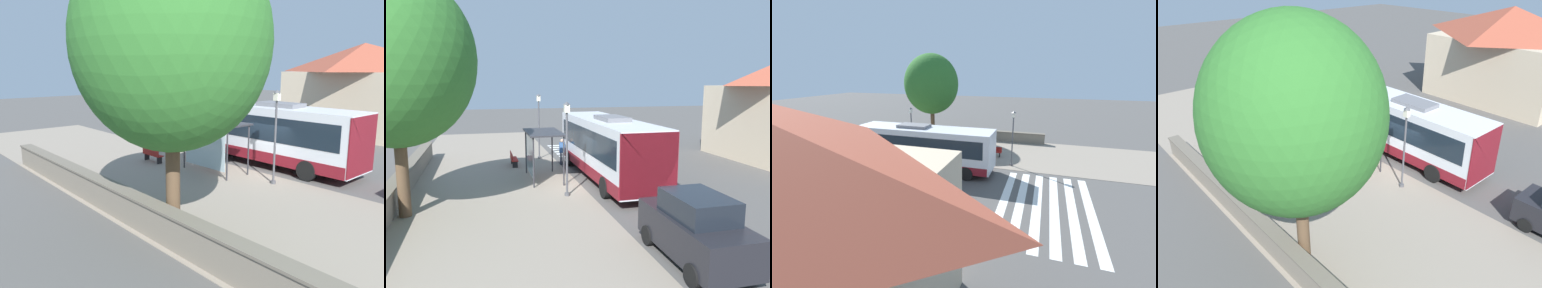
# 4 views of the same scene
# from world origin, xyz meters

# --- Properties ---
(ground_plane) EXTENTS (120.00, 120.00, 0.00)m
(ground_plane) POSITION_xyz_m (0.00, 0.00, 0.00)
(ground_plane) COLOR #514F4C
(ground_plane) RESTS_ON ground
(sidewalk_plaza) EXTENTS (9.00, 44.00, 0.02)m
(sidewalk_plaza) POSITION_xyz_m (-4.50, 0.00, 0.01)
(sidewalk_plaza) COLOR gray
(sidewalk_plaza) RESTS_ON ground
(crosswalk_stripes) EXTENTS (9.00, 5.25, 0.01)m
(crosswalk_stripes) POSITION_xyz_m (5.00, 10.30, 0.00)
(crosswalk_stripes) COLOR silver
(crosswalk_stripes) RESTS_ON ground
(stone_wall) EXTENTS (0.60, 20.00, 1.12)m
(stone_wall) POSITION_xyz_m (-8.55, 0.00, 0.57)
(stone_wall) COLOR slate
(stone_wall) RESTS_ON ground
(bus) EXTENTS (2.69, 10.83, 3.54)m
(bus) POSITION_xyz_m (1.73, 1.06, 1.83)
(bus) COLOR silver
(bus) RESTS_ON ground
(bus_shelter) EXTENTS (1.84, 3.48, 2.65)m
(bus_shelter) POSITION_xyz_m (-1.80, 1.81, 2.22)
(bus_shelter) COLOR #2D2D33
(bus_shelter) RESTS_ON ground
(pedestrian) EXTENTS (0.34, 0.22, 1.69)m
(pedestrian) POSITION_xyz_m (0.13, 5.20, 0.99)
(pedestrian) COLOR #2D3347
(pedestrian) RESTS_ON ground
(bench) EXTENTS (0.40, 1.55, 0.88)m
(bench) POSITION_xyz_m (-2.96, 5.60, 0.47)
(bench) COLOR maroon
(bench) RESTS_ON ground
(street_lamp_near) EXTENTS (0.28, 0.28, 4.50)m
(street_lamp_near) POSITION_xyz_m (-1.00, 7.52, 2.66)
(street_lamp_near) COLOR #4C4C51
(street_lamp_near) RESTS_ON ground
(street_lamp_far) EXTENTS (0.28, 0.28, 4.41)m
(street_lamp_far) POSITION_xyz_m (-1.10, -1.55, 2.61)
(street_lamp_far) COLOR #4C4C51
(street_lamp_far) RESTS_ON ground
(shade_tree) EXTENTS (6.03, 6.03, 9.41)m
(shade_tree) POSITION_xyz_m (-7.91, -2.60, 6.08)
(shade_tree) COLOR brown
(shade_tree) RESTS_ON ground
(parked_car_behind_bus) EXTENTS (1.89, 4.13, 2.06)m
(parked_car_behind_bus) POSITION_xyz_m (1.10, -8.78, 0.99)
(parked_car_behind_bus) COLOR black
(parked_car_behind_bus) RESTS_ON ground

